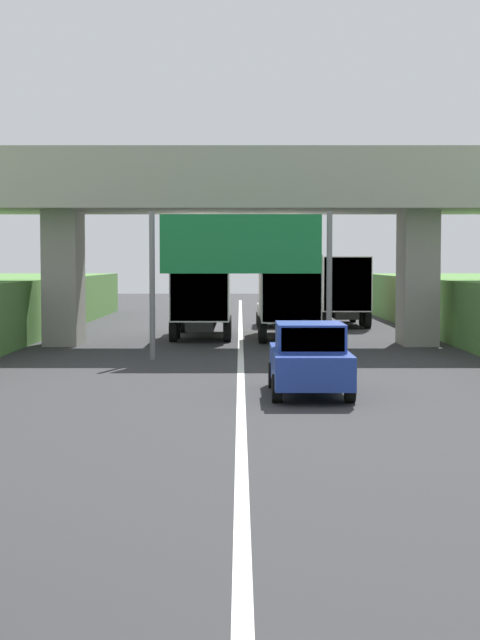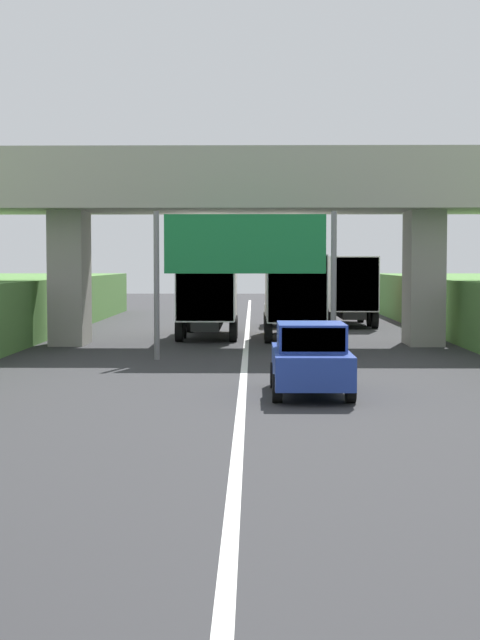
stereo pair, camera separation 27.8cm
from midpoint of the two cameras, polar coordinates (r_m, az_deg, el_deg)
lane_centre_stripe at (r=28.89m, az=0.54°, el=-2.79°), size 0.20×102.85×0.01m
overpass_bridge at (r=36.65m, az=0.60°, el=7.02°), size 40.00×4.80×7.29m
overhead_highway_sign at (r=30.81m, az=0.56°, el=4.06°), size 5.88×0.18×4.79m
truck_yellow at (r=40.21m, az=-1.67°, el=1.71°), size 2.44×7.30×3.44m
truck_red at (r=48.16m, az=6.58°, el=1.97°), size 2.44×7.30×3.44m
truck_white at (r=39.53m, az=3.41°, el=1.68°), size 2.44×7.30×3.44m
car_blue at (r=22.72m, az=4.57°, el=-2.33°), size 1.86×4.10×1.72m
car_silver at (r=47.21m, az=2.73°, el=0.66°), size 1.86×4.10×1.72m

